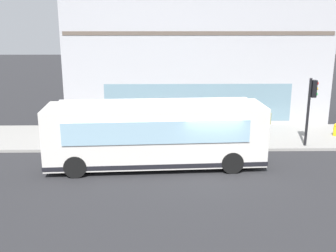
# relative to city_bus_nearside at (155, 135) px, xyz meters

# --- Properties ---
(ground) EXTENTS (120.00, 120.00, 0.00)m
(ground) POSITION_rel_city_bus_nearside_xyz_m (-0.54, -2.61, -1.55)
(ground) COLOR #262628
(sidewalk_curb) EXTENTS (4.93, 40.00, 0.15)m
(sidewalk_curb) POSITION_rel_city_bus_nearside_xyz_m (4.53, -2.61, -1.48)
(sidewalk_curb) COLOR gray
(sidewalk_curb) RESTS_ON ground
(building_corner) EXTENTS (6.06, 16.92, 10.74)m
(building_corner) POSITION_rel_city_bus_nearside_xyz_m (9.99, -2.61, 3.80)
(building_corner) COLOR #A8A8AD
(building_corner) RESTS_ON ground
(city_bus_nearside) EXTENTS (3.11, 10.17, 3.07)m
(city_bus_nearside) POSITION_rel_city_bus_nearside_xyz_m (0.00, 0.00, 0.00)
(city_bus_nearside) COLOR silver
(city_bus_nearside) RESTS_ON ground
(traffic_light_near_corner) EXTENTS (0.32, 0.49, 3.64)m
(traffic_light_near_corner) POSITION_rel_city_bus_nearside_xyz_m (2.59, -8.17, 1.14)
(traffic_light_near_corner) COLOR black
(traffic_light_near_corner) RESTS_ON sidewalk_curb
(fire_hydrant) EXTENTS (0.35, 0.35, 0.74)m
(fire_hydrant) POSITION_rel_city_bus_nearside_xyz_m (4.40, -10.44, -1.04)
(fire_hydrant) COLOR yellow
(fire_hydrant) RESTS_ON sidewalk_curb
(pedestrian_walking_along_curb) EXTENTS (0.32, 0.32, 1.63)m
(pedestrian_walking_along_curb) POSITION_rel_city_bus_nearside_xyz_m (4.18, -1.32, -0.47)
(pedestrian_walking_along_curb) COLOR #3F8C4C
(pedestrian_walking_along_curb) RESTS_ON sidewalk_curb
(pedestrian_near_building_entrance) EXTENTS (0.32, 0.32, 1.75)m
(pedestrian_near_building_entrance) POSITION_rel_city_bus_nearside_xyz_m (5.54, 4.71, -0.39)
(pedestrian_near_building_entrance) COLOR silver
(pedestrian_near_building_entrance) RESTS_ON sidewalk_curb
(pedestrian_by_light_pole) EXTENTS (0.32, 0.32, 1.66)m
(pedestrian_by_light_pole) POSITION_rel_city_bus_nearside_xyz_m (4.10, -6.38, -0.45)
(pedestrian_by_light_pole) COLOR silver
(pedestrian_by_light_pole) RESTS_ON sidewalk_curb
(newspaper_vending_box) EXTENTS (0.44, 0.43, 0.90)m
(newspaper_vending_box) POSITION_rel_city_bus_nearside_xyz_m (5.31, -5.05, -0.95)
(newspaper_vending_box) COLOR #197233
(newspaper_vending_box) RESTS_ON sidewalk_curb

